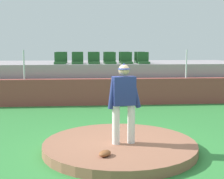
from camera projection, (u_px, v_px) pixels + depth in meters
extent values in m
plane|color=#307D37|center=(120.00, 151.00, 7.06)|extent=(60.00, 60.00, 0.00)
cylinder|color=#8F5B44|center=(120.00, 146.00, 7.04)|extent=(3.38, 3.38, 0.20)
cylinder|color=silver|center=(116.00, 125.00, 6.82)|extent=(0.16, 0.16, 0.85)
cylinder|color=silver|center=(131.00, 124.00, 6.90)|extent=(0.16, 0.16, 0.85)
cube|color=navy|center=(124.00, 91.00, 6.76)|extent=(0.51, 0.33, 0.61)
cylinder|color=navy|center=(112.00, 93.00, 6.71)|extent=(0.21, 0.14, 0.69)
cylinder|color=navy|center=(135.00, 92.00, 6.83)|extent=(0.28, 0.15, 0.69)
sphere|color=tan|center=(124.00, 70.00, 6.71)|extent=(0.23, 0.23, 0.23)
cone|color=navy|center=(124.00, 66.00, 6.70)|extent=(0.31, 0.31, 0.13)
sphere|color=white|center=(114.00, 131.00, 7.77)|extent=(0.07, 0.07, 0.07)
ellipsoid|color=brown|center=(105.00, 153.00, 6.10)|extent=(0.33, 0.36, 0.11)
cube|color=brown|center=(104.00, 92.00, 12.66)|extent=(13.15, 0.40, 1.04)
cylinder|color=silver|center=(24.00, 65.00, 12.26)|extent=(0.06, 0.06, 1.14)
cylinder|color=silver|center=(186.00, 64.00, 12.80)|extent=(0.06, 0.06, 1.14)
cube|color=#9A9095|center=(101.00, 79.00, 15.13)|extent=(13.08, 4.26, 1.57)
cube|color=#235126|center=(60.00, 63.00, 13.23)|extent=(0.48, 0.44, 0.10)
cube|color=#235126|center=(60.00, 57.00, 13.37)|extent=(0.48, 0.08, 0.40)
cube|color=#235126|center=(78.00, 63.00, 13.28)|extent=(0.48, 0.44, 0.10)
cube|color=#235126|center=(78.00, 57.00, 13.42)|extent=(0.48, 0.08, 0.40)
cube|color=#235126|center=(94.00, 63.00, 13.32)|extent=(0.48, 0.44, 0.10)
cube|color=#235126|center=(94.00, 57.00, 13.46)|extent=(0.48, 0.08, 0.40)
cube|color=#235126|center=(110.00, 63.00, 13.36)|extent=(0.48, 0.44, 0.10)
cube|color=#235126|center=(110.00, 57.00, 13.51)|extent=(0.48, 0.08, 0.40)
cube|color=#235126|center=(127.00, 63.00, 13.46)|extent=(0.48, 0.44, 0.10)
cube|color=#235126|center=(126.00, 57.00, 13.61)|extent=(0.48, 0.08, 0.40)
cube|color=#235126|center=(144.00, 63.00, 13.48)|extent=(0.48, 0.44, 0.10)
cube|color=#235126|center=(143.00, 57.00, 13.62)|extent=(0.48, 0.08, 0.40)
cube|color=#235126|center=(62.00, 62.00, 14.10)|extent=(0.48, 0.44, 0.10)
cube|color=#235126|center=(62.00, 56.00, 14.25)|extent=(0.48, 0.08, 0.40)
cube|color=#235126|center=(78.00, 62.00, 14.15)|extent=(0.48, 0.44, 0.10)
cube|color=#235126|center=(78.00, 56.00, 14.30)|extent=(0.48, 0.08, 0.40)
cube|color=#235126|center=(93.00, 62.00, 14.20)|extent=(0.48, 0.44, 0.10)
cube|color=#235126|center=(93.00, 56.00, 14.34)|extent=(0.48, 0.08, 0.40)
cube|color=#235126|center=(109.00, 62.00, 14.25)|extent=(0.48, 0.44, 0.10)
cube|color=#235126|center=(109.00, 56.00, 14.40)|extent=(0.48, 0.08, 0.40)
cube|color=#235126|center=(125.00, 62.00, 14.31)|extent=(0.48, 0.44, 0.10)
cube|color=#235126|center=(124.00, 56.00, 14.45)|extent=(0.48, 0.08, 0.40)
cube|color=#235126|center=(140.00, 62.00, 14.39)|extent=(0.48, 0.44, 0.10)
cube|color=#235126|center=(139.00, 56.00, 14.53)|extent=(0.48, 0.08, 0.40)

